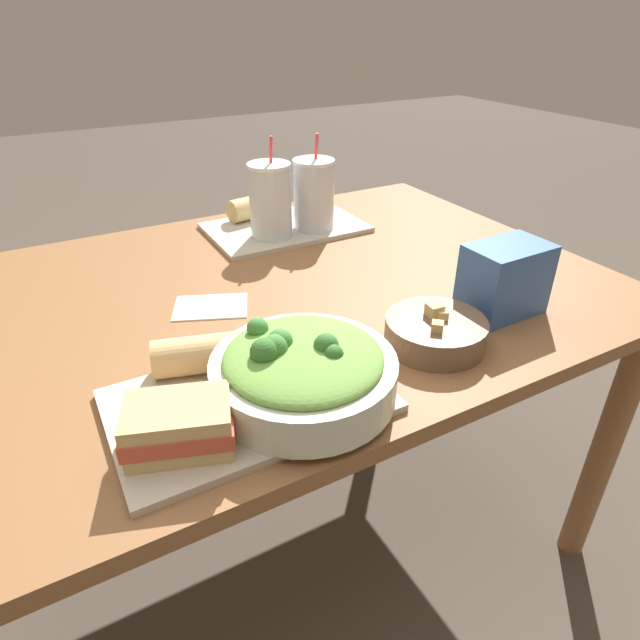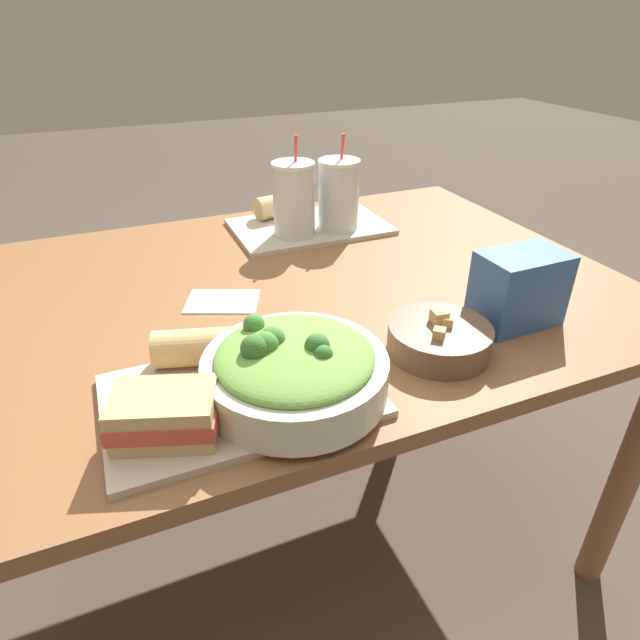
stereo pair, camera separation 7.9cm
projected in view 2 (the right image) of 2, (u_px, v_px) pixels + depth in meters
ground_plane at (281, 528)px, 1.45m from camera, size 12.00×12.00×0.00m
dining_table at (270, 326)px, 1.13m from camera, size 1.45×0.96×0.73m
tray_near at (240, 395)px, 0.78m from camera, size 0.39×0.25×0.01m
tray_far at (310, 227)px, 1.38m from camera, size 0.39×0.25×0.01m
salad_bowl at (294, 368)px, 0.76m from camera, size 0.27×0.27×0.10m
soup_bowl at (439, 338)px, 0.88m from camera, size 0.17×0.17×0.07m
sandwich_near at (165, 415)px, 0.69m from camera, size 0.16×0.13×0.06m
baguette_near at (211, 346)px, 0.83m from camera, size 0.18×0.11×0.06m
baguette_far at (282, 205)px, 1.42m from camera, size 0.15×0.08×0.06m
drink_cup_dark at (294, 202)px, 1.28m from camera, size 0.10×0.10×0.24m
drink_cup_red at (339, 197)px, 1.32m from camera, size 0.10×0.10×0.23m
chip_bag at (519, 289)px, 0.94m from camera, size 0.15×0.10×0.13m
napkin_folded at (222, 301)px, 1.04m from camera, size 0.16×0.14×0.00m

